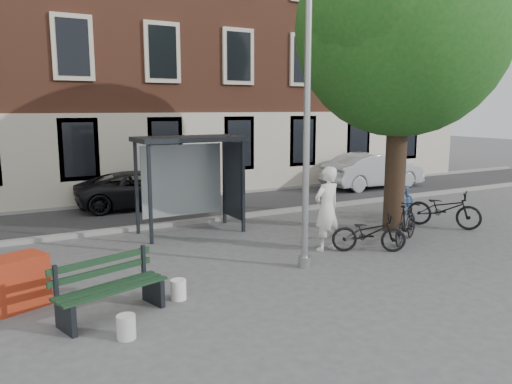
{
  "coord_description": "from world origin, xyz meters",
  "views": [
    {
      "loc": [
        -5.89,
        -8.48,
        3.37
      ],
      "look_at": [
        -0.24,
        1.72,
        1.4
      ],
      "focal_mm": 35.0,
      "sensor_mm": 36.0,
      "label": 1
    }
  ],
  "objects_px": {
    "car_dark": "(143,189)",
    "painter": "(327,209)",
    "bus_shelter": "(202,162)",
    "bench": "(110,291)",
    "bike_a": "(369,233)",
    "notice_sign": "(391,167)",
    "lamppost": "(307,137)",
    "car_silver": "(373,171)",
    "bike_d": "(406,223)",
    "bike_c": "(444,209)",
    "bike_b": "(400,201)",
    "red_stand": "(18,282)"
  },
  "relations": [
    {
      "from": "bike_b",
      "to": "bike_d",
      "type": "height_order",
      "value": "bike_d"
    },
    {
      "from": "bus_shelter",
      "to": "painter",
      "type": "relative_size",
      "value": 1.41
    },
    {
      "from": "painter",
      "to": "car_dark",
      "type": "height_order",
      "value": "painter"
    },
    {
      "from": "painter",
      "to": "notice_sign",
      "type": "relative_size",
      "value": 0.97
    },
    {
      "from": "bike_d",
      "to": "car_dark",
      "type": "distance_m",
      "value": 8.94
    },
    {
      "from": "lamppost",
      "to": "bike_a",
      "type": "distance_m",
      "value": 3.08
    },
    {
      "from": "red_stand",
      "to": "notice_sign",
      "type": "distance_m",
      "value": 11.08
    },
    {
      "from": "bike_d",
      "to": "car_silver",
      "type": "relative_size",
      "value": 0.37
    },
    {
      "from": "bike_a",
      "to": "car_silver",
      "type": "distance_m",
      "value": 9.85
    },
    {
      "from": "bus_shelter",
      "to": "car_dark",
      "type": "bearing_deg",
      "value": 96.97
    },
    {
      "from": "bus_shelter",
      "to": "bike_b",
      "type": "height_order",
      "value": "bus_shelter"
    },
    {
      "from": "car_dark",
      "to": "red_stand",
      "type": "distance_m",
      "value": 8.78
    },
    {
      "from": "bike_d",
      "to": "bus_shelter",
      "type": "bearing_deg",
      "value": 18.7
    },
    {
      "from": "red_stand",
      "to": "bike_a",
      "type": "bearing_deg",
      "value": -2.49
    },
    {
      "from": "bench",
      "to": "bike_c",
      "type": "distance_m",
      "value": 9.9
    },
    {
      "from": "bike_a",
      "to": "bike_b",
      "type": "relative_size",
      "value": 1.04
    },
    {
      "from": "painter",
      "to": "car_silver",
      "type": "distance_m",
      "value": 9.99
    },
    {
      "from": "painter",
      "to": "bike_c",
      "type": "relative_size",
      "value": 0.99
    },
    {
      "from": "bike_a",
      "to": "notice_sign",
      "type": "relative_size",
      "value": 0.83
    },
    {
      "from": "bike_a",
      "to": "red_stand",
      "type": "distance_m",
      "value": 7.52
    },
    {
      "from": "bike_b",
      "to": "car_silver",
      "type": "distance_m",
      "value": 5.82
    },
    {
      "from": "bench",
      "to": "car_dark",
      "type": "relative_size",
      "value": 0.43
    },
    {
      "from": "car_dark",
      "to": "red_stand",
      "type": "relative_size",
      "value": 4.96
    },
    {
      "from": "car_silver",
      "to": "red_stand",
      "type": "xyz_separation_m",
      "value": [
        -14.16,
        -6.93,
        -0.3
      ]
    },
    {
      "from": "car_silver",
      "to": "notice_sign",
      "type": "bearing_deg",
      "value": 143.9
    },
    {
      "from": "lamppost",
      "to": "painter",
      "type": "distance_m",
      "value": 2.3
    },
    {
      "from": "bench",
      "to": "red_stand",
      "type": "xyz_separation_m",
      "value": [
        -1.29,
        1.13,
        0.02
      ]
    },
    {
      "from": "bike_c",
      "to": "red_stand",
      "type": "distance_m",
      "value": 11.07
    },
    {
      "from": "lamppost",
      "to": "bike_b",
      "type": "xyz_separation_m",
      "value": [
        5.4,
        2.67,
        -2.28
      ]
    },
    {
      "from": "car_dark",
      "to": "red_stand",
      "type": "bearing_deg",
      "value": 154.54
    },
    {
      "from": "bike_c",
      "to": "bus_shelter",
      "type": "bearing_deg",
      "value": 122.21
    },
    {
      "from": "painter",
      "to": "bench",
      "type": "relative_size",
      "value": 1.05
    },
    {
      "from": "bike_c",
      "to": "car_dark",
      "type": "relative_size",
      "value": 0.45
    },
    {
      "from": "car_dark",
      "to": "bike_a",
      "type": "bearing_deg",
      "value": -153.91
    },
    {
      "from": "red_stand",
      "to": "bus_shelter",
      "type": "bearing_deg",
      "value": 35.82
    },
    {
      "from": "bench",
      "to": "notice_sign",
      "type": "xyz_separation_m",
      "value": [
        9.48,
        3.5,
        1.11
      ]
    },
    {
      "from": "bench",
      "to": "car_silver",
      "type": "bearing_deg",
      "value": 15.4
    },
    {
      "from": "painter",
      "to": "car_dark",
      "type": "xyz_separation_m",
      "value": [
        -2.3,
        7.32,
        -0.39
      ]
    },
    {
      "from": "bike_b",
      "to": "notice_sign",
      "type": "bearing_deg",
      "value": 12.9
    },
    {
      "from": "bike_d",
      "to": "notice_sign",
      "type": "bearing_deg",
      "value": -65.18
    },
    {
      "from": "car_dark",
      "to": "notice_sign",
      "type": "distance_m",
      "value": 8.28
    },
    {
      "from": "bus_shelter",
      "to": "bench",
      "type": "relative_size",
      "value": 1.48
    },
    {
      "from": "bike_a",
      "to": "red_stand",
      "type": "relative_size",
      "value": 1.93
    },
    {
      "from": "bike_a",
      "to": "bike_c",
      "type": "relative_size",
      "value": 0.86
    },
    {
      "from": "painter",
      "to": "bike_a",
      "type": "relative_size",
      "value": 1.16
    },
    {
      "from": "car_dark",
      "to": "painter",
      "type": "bearing_deg",
      "value": -157.84
    },
    {
      "from": "car_dark",
      "to": "red_stand",
      "type": "xyz_separation_m",
      "value": [
        -4.41,
        -7.59,
        -0.17
      ]
    },
    {
      "from": "bike_d",
      "to": "bike_c",
      "type": "bearing_deg",
      "value": -101.17
    },
    {
      "from": "bike_b",
      "to": "car_silver",
      "type": "xyz_separation_m",
      "value": [
        3.25,
        4.82,
        0.24
      ]
    },
    {
      "from": "bus_shelter",
      "to": "lamppost",
      "type": "bearing_deg",
      "value": -81.57
    }
  ]
}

